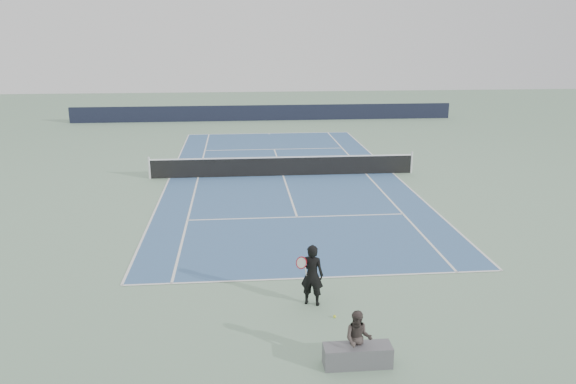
{
  "coord_description": "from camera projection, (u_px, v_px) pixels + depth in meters",
  "views": [
    {
      "loc": [
        -2.18,
        -26.47,
        6.78
      ],
      "look_at": [
        -0.37,
        -6.71,
        1.1
      ],
      "focal_mm": 35.0,
      "sensor_mm": 36.0,
      "label": 1
    }
  ],
  "objects": [
    {
      "name": "tennis_net",
      "position": [
        283.0,
        166.0,
        27.26
      ],
      "size": [
        12.9,
        0.1,
        1.07
      ],
      "color": "silver",
      "rests_on": "ground"
    },
    {
      "name": "tennis_ball",
      "position": [
        335.0,
        316.0,
        13.79
      ],
      "size": [
        0.07,
        0.07,
        0.07
      ],
      "primitive_type": "sphere",
      "color": "yellow",
      "rests_on": "ground"
    },
    {
      "name": "windscreen_far",
      "position": [
        264.0,
        113.0,
        44.35
      ],
      "size": [
        30.0,
        0.25,
        1.2
      ],
      "primitive_type": "cube",
      "color": "black",
      "rests_on": "ground"
    },
    {
      "name": "ground",
      "position": [
        283.0,
        176.0,
        27.39
      ],
      "size": [
        80.0,
        80.0,
        0.0
      ],
      "primitive_type": "plane",
      "color": "gray"
    },
    {
      "name": "tennis_player",
      "position": [
        312.0,
        275.0,
        14.28
      ],
      "size": [
        0.82,
        0.63,
        1.63
      ],
      "color": "black",
      "rests_on": "ground"
    },
    {
      "name": "court_surface",
      "position": [
        283.0,
        176.0,
        27.39
      ],
      "size": [
        10.97,
        23.77,
        0.01
      ],
      "primitive_type": "cube",
      "color": "#3B5F8D",
      "rests_on": "ground"
    },
    {
      "name": "spectator_bench",
      "position": [
        358.0,
        347.0,
        11.72
      ],
      "size": [
        1.51,
        0.82,
        1.24
      ],
      "color": "#5A595E",
      "rests_on": "ground"
    }
  ]
}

